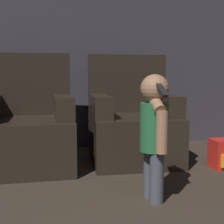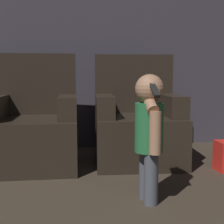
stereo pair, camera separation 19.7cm
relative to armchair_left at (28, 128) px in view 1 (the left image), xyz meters
The scene contains 5 objects.
wall_back 1.47m from the armchair_left, 38.27° to the left, with size 8.40×0.05×2.60m.
armchair_left is the anchor object (origin of this frame).
armchair_right 1.00m from the armchair_left, ahead, with size 0.88×0.89×1.05m.
person_toddler 1.33m from the armchair_left, 51.40° to the right, with size 0.19×0.33×0.84m.
toy_backpack 1.79m from the armchair_left, 15.98° to the right, with size 0.21×0.20×0.26m.
Camera 1 is at (-0.81, 0.89, 0.83)m, focal length 50.00 mm.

